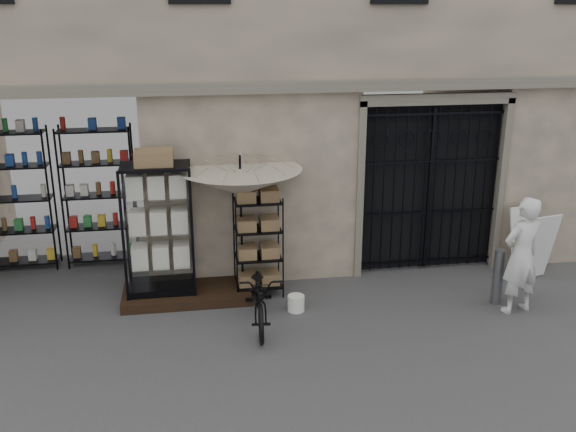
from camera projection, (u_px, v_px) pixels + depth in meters
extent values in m
plane|color=black|center=(359.00, 334.00, 9.10)|extent=(80.00, 80.00, 0.00)
cube|color=tan|center=(309.00, 1.00, 11.44)|extent=(14.00, 4.00, 9.00)
cube|color=black|center=(54.00, 192.00, 10.59)|extent=(3.00, 1.70, 3.00)
cube|color=black|center=(58.00, 198.00, 11.13)|extent=(2.70, 0.50, 2.50)
cube|color=black|center=(426.00, 185.00, 11.03)|extent=(2.50, 0.06, 3.00)
cube|color=black|center=(429.00, 190.00, 10.90)|extent=(0.05, 0.05, 2.80)
cube|color=black|center=(187.00, 294.00, 10.17)|extent=(2.00, 0.90, 0.15)
cube|color=black|center=(162.00, 286.00, 10.15)|extent=(1.12, 0.80, 0.11)
cube|color=silver|center=(154.00, 236.00, 9.55)|extent=(0.93, 0.20, 1.89)
cube|color=silver|center=(159.00, 236.00, 9.88)|extent=(0.93, 0.61, 1.58)
cube|color=olive|center=(154.00, 161.00, 9.51)|extent=(0.64, 0.53, 0.23)
cube|color=black|center=(258.00, 245.00, 10.16)|extent=(0.77, 0.58, 1.65)
cube|color=olive|center=(258.00, 248.00, 10.18)|extent=(0.66, 0.47, 1.24)
cylinder|color=black|center=(241.00, 226.00, 10.10)|extent=(0.05, 0.05, 2.27)
imported|color=tan|center=(240.00, 175.00, 9.84)|extent=(2.08, 2.10, 1.53)
cylinder|color=white|center=(296.00, 303.00, 9.76)|extent=(0.29, 0.29, 0.25)
imported|color=black|center=(260.00, 324.00, 9.39)|extent=(0.65, 0.93, 1.69)
cylinder|color=slate|center=(498.00, 277.00, 9.91)|extent=(0.17, 0.17, 0.89)
imported|color=silver|center=(515.00, 311.00, 9.80)|extent=(1.10, 1.92, 0.43)
cube|color=silver|center=(540.00, 247.00, 10.67)|extent=(0.60, 0.39, 1.17)
cube|color=silver|center=(524.00, 240.00, 10.99)|extent=(0.60, 0.39, 1.17)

